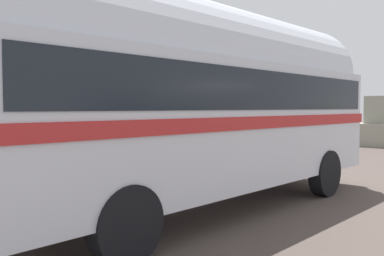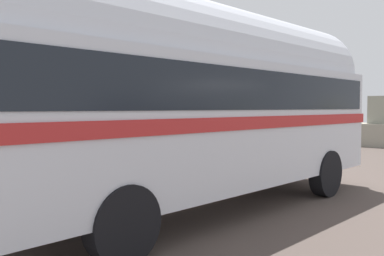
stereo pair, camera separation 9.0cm
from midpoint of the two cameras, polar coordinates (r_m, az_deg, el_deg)
name	(u,v)px [view 1 (the left image)]	position (r m, az deg, el deg)	size (l,w,h in m)	color
vintage_coach	(203,97)	(7.47, 1.17, 4.22)	(2.49, 8.59, 3.70)	black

